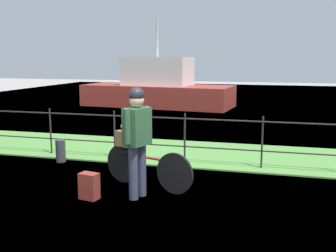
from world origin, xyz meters
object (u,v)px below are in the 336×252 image
(wooden_crate, at_px, (128,138))
(moored_boat_near, at_px, (158,89))
(bicycle_main, at_px, (147,167))
(mooring_bollard, at_px, (61,151))
(backpack_on_paving, at_px, (89,186))
(cyclist_person, at_px, (137,133))
(terrier_dog, at_px, (129,126))

(wooden_crate, bearing_deg, moored_boat_near, 104.01)
(bicycle_main, bearing_deg, mooring_bollard, 153.60)
(mooring_bollard, bearing_deg, wooden_crate, -27.80)
(wooden_crate, height_order, backpack_on_paving, wooden_crate)
(bicycle_main, xyz_separation_m, wooden_crate, (-0.37, 0.13, 0.44))
(wooden_crate, xyz_separation_m, cyclist_person, (0.38, -0.61, 0.22))
(cyclist_person, distance_m, mooring_bollard, 2.83)
(mooring_bollard, relative_size, moored_boat_near, 0.07)
(wooden_crate, distance_m, terrier_dog, 0.21)
(terrier_dog, height_order, mooring_bollard, terrier_dog)
(wooden_crate, height_order, moored_boat_near, moored_boat_near)
(cyclist_person, bearing_deg, bicycle_main, 91.75)
(terrier_dog, distance_m, backpack_on_paving, 1.21)
(backpack_on_paving, relative_size, mooring_bollard, 0.87)
(bicycle_main, bearing_deg, wooden_crate, 161.13)
(wooden_crate, bearing_deg, cyclist_person, -57.74)
(wooden_crate, relative_size, terrier_dog, 1.00)
(bicycle_main, distance_m, backpack_on_paving, 1.01)
(moored_boat_near, bearing_deg, wooden_crate, -75.99)
(terrier_dog, bearing_deg, mooring_bollard, 152.30)
(bicycle_main, height_order, wooden_crate, wooden_crate)
(bicycle_main, height_order, backpack_on_paving, bicycle_main)
(backpack_on_paving, xyz_separation_m, mooring_bollard, (-1.54, 1.83, 0.03))
(mooring_bollard, bearing_deg, terrier_dog, -27.70)
(backpack_on_paving, bearing_deg, wooden_crate, 81.62)
(bicycle_main, relative_size, mooring_bollard, 3.58)
(wooden_crate, xyz_separation_m, backpack_on_paving, (-0.30, -0.86, -0.58))
(bicycle_main, height_order, mooring_bollard, bicycle_main)
(bicycle_main, bearing_deg, terrier_dog, 161.13)
(backpack_on_paving, bearing_deg, cyclist_person, 31.47)
(backpack_on_paving, distance_m, mooring_bollard, 2.39)
(wooden_crate, xyz_separation_m, mooring_bollard, (-1.84, 0.97, -0.56))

